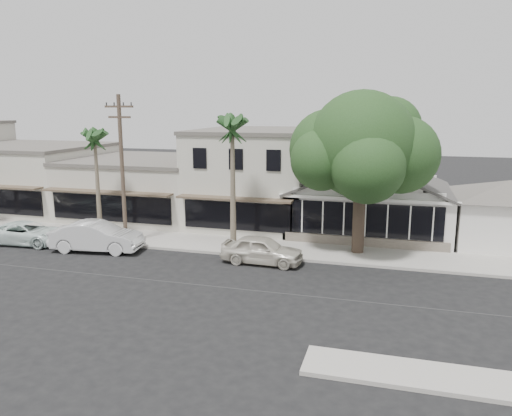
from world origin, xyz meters
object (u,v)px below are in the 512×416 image
(utility_pole, at_px, (122,167))
(car_0, at_px, (262,250))
(car_2, at_px, (27,233))
(shade_tree, at_px, (361,148))
(car_1, at_px, (97,237))

(utility_pole, relative_size, car_0, 2.04)
(car_2, relative_size, shade_tree, 0.53)
(car_0, height_order, car_1, car_1)
(car_1, relative_size, shade_tree, 0.57)
(car_0, bearing_deg, utility_pole, 84.65)
(car_0, height_order, car_2, car_0)
(shade_tree, bearing_deg, car_1, -165.71)
(car_1, distance_m, car_2, 5.01)
(utility_pole, distance_m, car_2, 7.39)
(utility_pole, height_order, car_2, utility_pole)
(utility_pole, bearing_deg, car_0, -7.40)
(car_1, xyz_separation_m, car_2, (-5.00, 0.21, -0.19))
(utility_pole, height_order, shade_tree, shade_tree)
(utility_pole, xyz_separation_m, car_2, (-6.00, -1.32, -4.11))
(car_1, bearing_deg, car_2, 80.20)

